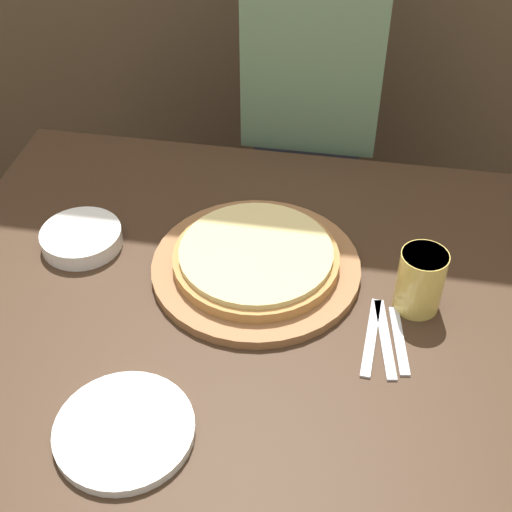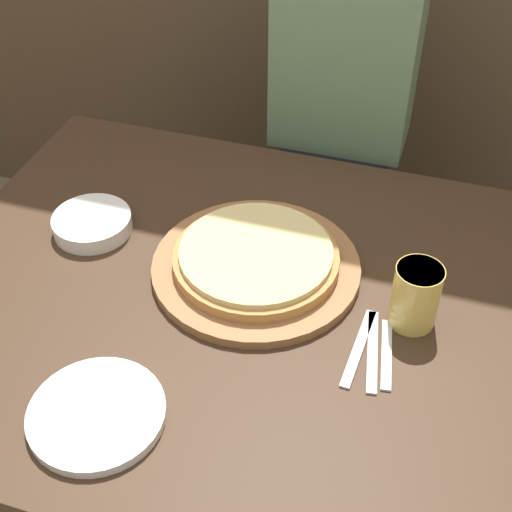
# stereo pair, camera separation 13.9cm
# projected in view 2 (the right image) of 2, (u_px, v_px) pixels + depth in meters

# --- Properties ---
(ground_plane) EXTENTS (12.00, 12.00, 0.00)m
(ground_plane) POSITION_uv_depth(u_px,v_px,m) (228.00, 492.00, 1.86)
(ground_plane) COLOR #756047
(dining_table) EXTENTS (1.18, 1.02, 0.73)m
(dining_table) POSITION_uv_depth(u_px,v_px,m) (224.00, 407.00, 1.62)
(dining_table) COLOR #3D2819
(dining_table) RESTS_ON ground_plane
(pizza_on_board) EXTENTS (0.41, 0.41, 0.06)m
(pizza_on_board) POSITION_uv_depth(u_px,v_px,m) (256.00, 262.00, 1.40)
(pizza_on_board) COLOR #99663D
(pizza_on_board) RESTS_ON dining_table
(beer_glass) EXTENTS (0.09, 0.09, 0.13)m
(beer_glass) POSITION_uv_depth(u_px,v_px,m) (416.00, 294.00, 1.27)
(beer_glass) COLOR #E5C65B
(beer_glass) RESTS_ON dining_table
(dinner_plate) EXTENTS (0.23, 0.23, 0.02)m
(dinner_plate) POSITION_uv_depth(u_px,v_px,m) (97.00, 414.00, 1.15)
(dinner_plate) COLOR white
(dinner_plate) RESTS_ON dining_table
(side_bowl) EXTENTS (0.17, 0.17, 0.04)m
(side_bowl) POSITION_uv_depth(u_px,v_px,m) (92.00, 223.00, 1.50)
(side_bowl) COLOR white
(side_bowl) RESTS_ON dining_table
(fork) EXTENTS (0.03, 0.19, 0.00)m
(fork) POSITION_uv_depth(u_px,v_px,m) (359.00, 348.00, 1.27)
(fork) COLOR silver
(fork) RESTS_ON dining_table
(dinner_knife) EXTENTS (0.05, 0.19, 0.00)m
(dinner_knife) POSITION_uv_depth(u_px,v_px,m) (372.00, 351.00, 1.26)
(dinner_knife) COLOR silver
(dinner_knife) RESTS_ON dining_table
(spoon) EXTENTS (0.04, 0.16, 0.00)m
(spoon) POSITION_uv_depth(u_px,v_px,m) (386.00, 354.00, 1.26)
(spoon) COLOR silver
(spoon) RESTS_ON dining_table
(diner_person) EXTENTS (0.33, 0.21, 1.34)m
(diner_person) POSITION_uv_depth(u_px,v_px,m) (338.00, 149.00, 1.86)
(diner_person) COLOR #33333D
(diner_person) RESTS_ON ground_plane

